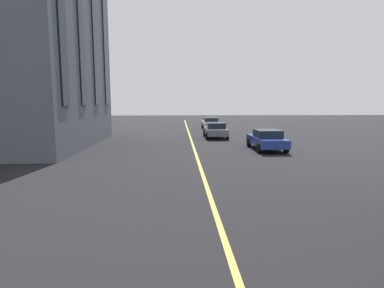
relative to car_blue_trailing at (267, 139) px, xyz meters
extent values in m
cube|color=#D8C64C|center=(-5.79, 4.90, -0.70)|extent=(80.00, 0.16, 0.01)
cube|color=navy|center=(0.05, 0.00, -0.11)|extent=(4.40, 1.80, 0.55)
cube|color=#19232D|center=(-0.17, 0.00, 0.42)|extent=(1.85, 1.58, 0.50)
cylinder|color=black|center=(1.50, 0.86, -0.38)|extent=(0.64, 0.22, 0.64)
cylinder|color=black|center=(1.50, -0.86, -0.38)|extent=(0.64, 0.22, 0.64)
cylinder|color=black|center=(-1.40, 0.86, -0.38)|extent=(0.64, 0.22, 0.64)
cylinder|color=black|center=(-1.40, -0.86, -0.38)|extent=(0.64, 0.22, 0.64)
cube|color=silver|center=(16.42, 2.13, -0.11)|extent=(4.40, 1.80, 0.55)
cube|color=#19232D|center=(16.20, 2.13, 0.42)|extent=(1.85, 1.58, 0.50)
cylinder|color=black|center=(17.87, 3.00, -0.38)|extent=(0.64, 0.22, 0.64)
cylinder|color=black|center=(17.87, 1.27, -0.38)|extent=(0.64, 0.22, 0.64)
cylinder|color=black|center=(14.96, 3.00, -0.38)|extent=(0.64, 0.22, 0.64)
cylinder|color=black|center=(14.96, 1.27, -0.38)|extent=(0.64, 0.22, 0.64)
cube|color=slate|center=(7.30, 2.63, -0.11)|extent=(4.40, 1.80, 0.55)
cube|color=#19232D|center=(7.08, 2.63, 0.42)|extent=(1.85, 1.58, 0.50)
cylinder|color=black|center=(8.75, 3.49, -0.38)|extent=(0.64, 0.22, 0.64)
cylinder|color=black|center=(8.75, 1.76, -0.38)|extent=(0.64, 0.22, 0.64)
cylinder|color=black|center=(5.85, 3.49, -0.38)|extent=(0.64, 0.22, 0.64)
cylinder|color=black|center=(5.85, 1.76, -0.38)|extent=(0.64, 0.22, 0.64)
cube|color=#19232D|center=(7.74, 12.35, 10.39)|extent=(1.10, 0.10, 16.21)
camera|label=1|loc=(-20.55, 5.96, 2.52)|focal=28.96mm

